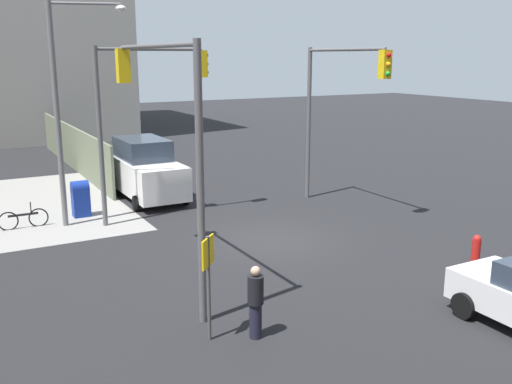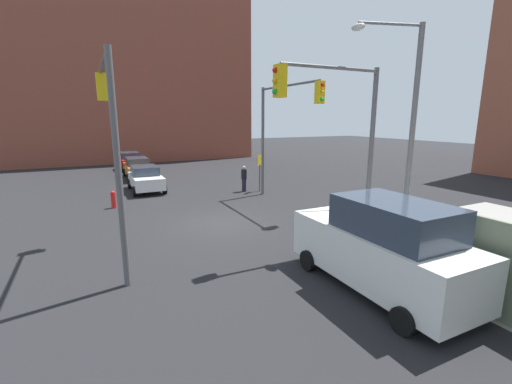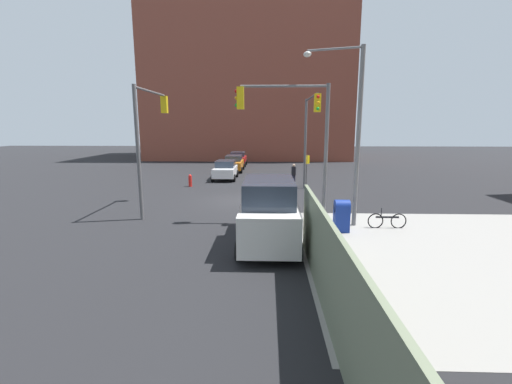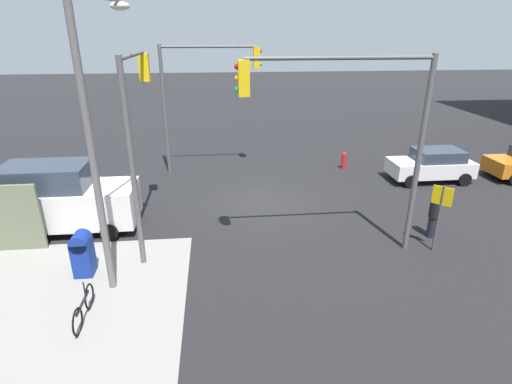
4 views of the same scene
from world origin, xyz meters
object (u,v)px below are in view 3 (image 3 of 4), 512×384
bicycle_leaning_on_fence (387,221)px  street_lamp_corner (351,123)px  van_white_delivery (269,212)px  traffic_signal_nw_corner (310,125)px  sedan_orange (234,163)px  coupe_red (238,159)px  sedan_white (225,170)px  traffic_signal_se_corner (150,126)px  fire_hydrant (190,180)px  traffic_signal_ne_corner (292,126)px  mailbox_blue (342,215)px  pedestrian_crossing (294,174)px

bicycle_leaning_on_fence → street_lamp_corner: bearing=-106.1°
van_white_delivery → bicycle_leaning_on_fence: van_white_delivery is taller
traffic_signal_nw_corner → sedan_orange: 14.06m
street_lamp_corner → bicycle_leaning_on_fence: bearing=73.9°
street_lamp_corner → coupe_red: 25.67m
sedan_white → van_white_delivery: size_ratio=0.75×
sedan_white → sedan_orange: bearing=177.8°
traffic_signal_se_corner → sedan_orange: bearing=170.7°
traffic_signal_se_corner → fire_hydrant: 8.64m
traffic_signal_nw_corner → bicycle_leaning_on_fence: bearing=19.1°
bicycle_leaning_on_fence → traffic_signal_nw_corner: bearing=-160.9°
van_white_delivery → bicycle_leaning_on_fence: size_ratio=3.09×
traffic_signal_ne_corner → mailbox_blue: traffic_signal_ne_corner is taller
mailbox_blue → coupe_red: coupe_red is taller
pedestrian_crossing → sedan_orange: bearing=-155.4°
fire_hydrant → van_white_delivery: van_white_delivery is taller
street_lamp_corner → mailbox_blue: 4.11m
traffic_signal_ne_corner → mailbox_blue: 4.68m
bicycle_leaning_on_fence → van_white_delivery: bearing=-67.1°
sedan_orange → sedan_white: bearing=-2.2°
pedestrian_crossing → bicycle_leaning_on_fence: pedestrian_crossing is taller
fire_hydrant → bicycle_leaning_on_fence: 15.56m
traffic_signal_ne_corner → coupe_red: traffic_signal_ne_corner is taller
street_lamp_corner → van_white_delivery: 5.72m
traffic_signal_se_corner → sedan_white: size_ratio=1.61×
mailbox_blue → traffic_signal_se_corner: bearing=-110.8°
traffic_signal_ne_corner → sedan_orange: bearing=-166.2°
mailbox_blue → van_white_delivery: (1.68, -3.20, 0.52)m
sedan_orange → mailbox_blue: bearing=18.3°
mailbox_blue → pedestrian_crossing: bearing=-174.3°
traffic_signal_se_corner → traffic_signal_nw_corner: bearing=118.0°
traffic_signal_nw_corner → traffic_signal_ne_corner: 6.90m
traffic_signal_se_corner → mailbox_blue: 10.86m
sedan_orange → bicycle_leaning_on_fence: 21.74m
street_lamp_corner → sedan_white: street_lamp_corner is taller
sedan_orange → pedestrian_crossing: (8.42, 5.53, 0.03)m
traffic_signal_se_corner → van_white_delivery: bearing=50.0°
sedan_white → pedestrian_crossing: size_ratio=2.40×
traffic_signal_ne_corner → fire_hydrant: 12.52m
traffic_signal_se_corner → sedan_orange: traffic_signal_se_corner is taller
mailbox_blue → sedan_orange: size_ratio=0.32×
mailbox_blue → van_white_delivery: van_white_delivery is taller
coupe_red → bicycle_leaning_on_fence: 26.41m
coupe_red → bicycle_leaning_on_fence: bearing=19.7°
traffic_signal_se_corner → sedan_white: (-11.41, 2.56, -3.76)m
street_lamp_corner → pedestrian_crossing: (-10.89, -1.65, -3.83)m
sedan_white → sedan_orange: (-5.40, 0.21, 0.00)m
bicycle_leaning_on_fence → mailbox_blue: bearing=-74.7°
traffic_signal_nw_corner → sedan_white: size_ratio=1.61×
coupe_red → fire_hydrant: bearing=-9.9°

